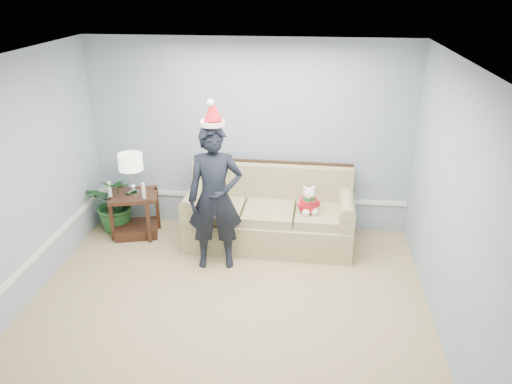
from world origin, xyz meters
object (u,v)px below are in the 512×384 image
object	(u,v)px
sofa	(270,216)
side_table	(136,219)
man	(215,198)
table_lamp	(131,164)
houseplant	(117,202)
teddy_bear	(308,203)

from	to	relation	value
sofa	side_table	world-z (taller)	sofa
sofa	man	xyz separation A→B (m)	(-0.61, -0.69, 0.55)
side_table	man	distance (m)	1.61
sofa	side_table	size ratio (longest dim) A/B	2.93
side_table	table_lamp	distance (m)	0.83
table_lamp	houseplant	size ratio (longest dim) A/B	0.69
man	teddy_bear	world-z (taller)	man
side_table	houseplant	size ratio (longest dim) A/B	0.91
side_table	houseplant	world-z (taller)	houseplant
side_table	table_lamp	bearing A→B (deg)	35.54
sofa	table_lamp	bearing A→B (deg)	-178.13
man	side_table	bearing A→B (deg)	143.56
table_lamp	teddy_bear	distance (m)	2.46
side_table	teddy_bear	world-z (taller)	teddy_bear
sofa	side_table	bearing A→B (deg)	-177.95
teddy_bear	sofa	bearing A→B (deg)	141.63
teddy_bear	table_lamp	bearing A→B (deg)	157.65
teddy_bear	side_table	bearing A→B (deg)	157.80
side_table	houseplant	xyz separation A→B (m)	(-0.31, 0.12, 0.18)
sofa	table_lamp	size ratio (longest dim) A/B	3.86
man	teddy_bear	bearing A→B (deg)	14.58
sofa	houseplant	bearing A→B (deg)	178.74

